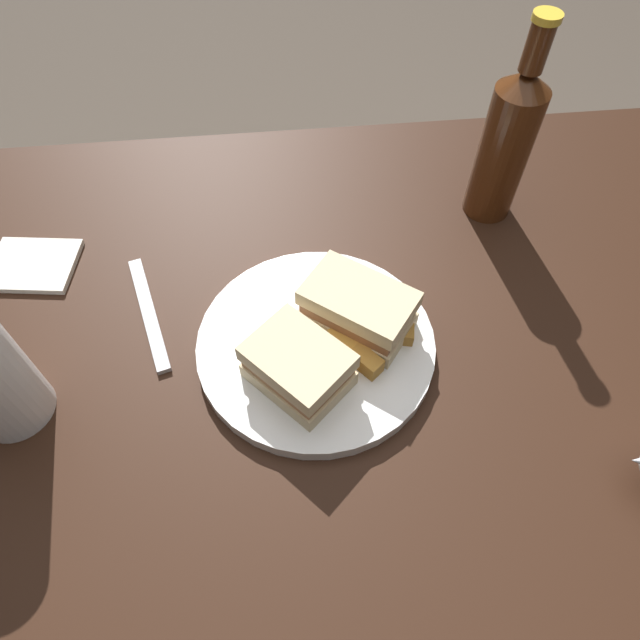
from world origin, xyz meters
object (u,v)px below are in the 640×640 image
object	(u,v)px
sandwich_half_left	(298,366)
fork	(149,313)
sandwich_half_right	(358,308)
plate	(316,344)
cider_bottle	(506,142)
napkin	(33,265)

from	to	relation	value
sandwich_half_left	fork	world-z (taller)	sandwich_half_left
sandwich_half_right	fork	world-z (taller)	sandwich_half_right
plate	sandwich_half_left	size ratio (longest dim) A/B	2.14
cider_bottle	napkin	bearing A→B (deg)	4.50
cider_bottle	fork	distance (m)	0.50
plate	sandwich_half_right	xyz separation A→B (m)	(-0.05, -0.02, 0.04)
sandwich_half_right	cider_bottle	world-z (taller)	cider_bottle
cider_bottle	fork	bearing A→B (deg)	17.09
cider_bottle	napkin	distance (m)	0.64
napkin	fork	size ratio (longest dim) A/B	0.61
sandwich_half_left	napkin	size ratio (longest dim) A/B	1.18
sandwich_half_left	cider_bottle	size ratio (longest dim) A/B	0.48
sandwich_half_right	cider_bottle	size ratio (longest dim) A/B	0.52
plate	napkin	distance (m)	0.39
sandwich_half_right	napkin	distance (m)	0.44
plate	sandwich_half_right	bearing A→B (deg)	-158.94
sandwich_half_right	napkin	xyz separation A→B (m)	(0.41, -0.15, -0.04)
napkin	sandwich_half_right	bearing A→B (deg)	160.39
plate	napkin	world-z (taller)	plate
plate	fork	size ratio (longest dim) A/B	1.54
sandwich_half_left	napkin	xyz separation A→B (m)	(0.33, -0.21, -0.04)
cider_bottle	napkin	world-z (taller)	cider_bottle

